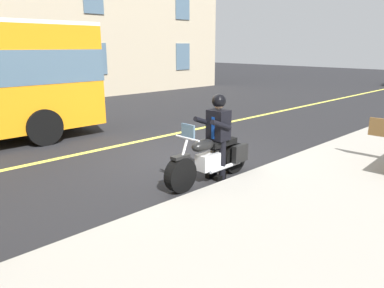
{
  "coord_description": "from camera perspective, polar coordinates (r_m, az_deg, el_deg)",
  "views": [
    {
      "loc": [
        5.57,
        6.34,
        2.64
      ],
      "look_at": [
        0.74,
        1.26,
        0.75
      ],
      "focal_mm": 34.06,
      "sensor_mm": 36.0,
      "label": 1
    }
  ],
  "objects": [
    {
      "name": "ground_plane",
      "position": [
        8.84,
        -2.19,
        -2.3
      ],
      "size": [
        80.0,
        80.0,
        0.0
      ],
      "primitive_type": "plane",
      "color": "black"
    },
    {
      "name": "rider_main",
      "position": [
        7.3,
        4.07,
        2.35
      ],
      "size": [
        0.63,
        0.55,
        1.74
      ],
      "color": "black",
      "rests_on": "ground_plane"
    },
    {
      "name": "sidewalk_curb",
      "position": [
        6.41,
        26.04,
        -10.16
      ],
      "size": [
        60.0,
        5.0,
        0.15
      ],
      "primitive_type": "cube",
      "color": "#9E998E",
      "rests_on": "ground_plane"
    },
    {
      "name": "lane_center_stripe",
      "position": [
        10.37,
        -9.53,
        0.15
      ],
      "size": [
        60.0,
        0.16,
        0.01
      ],
      "primitive_type": "cube",
      "color": "#E5DB4C",
      "rests_on": "ground_plane"
    },
    {
      "name": "motorcycle_main",
      "position": [
        7.31,
        3.03,
        -2.36
      ],
      "size": [
        2.21,
        0.62,
        1.26
      ],
      "color": "black",
      "rests_on": "ground_plane"
    }
  ]
}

